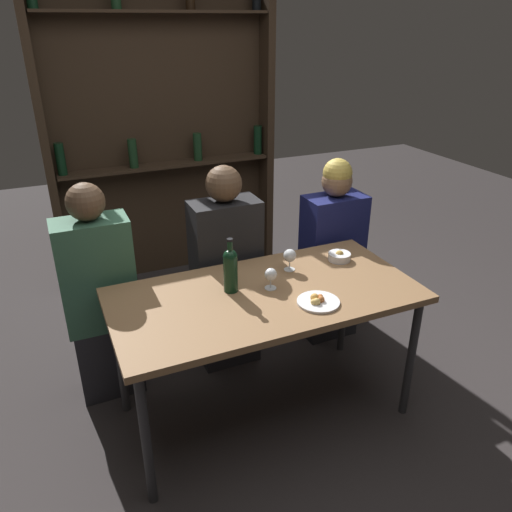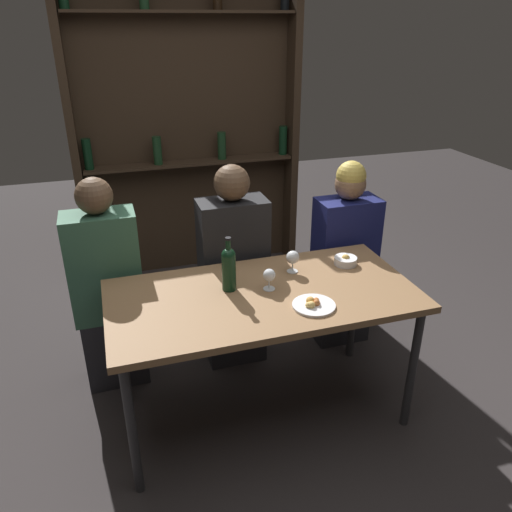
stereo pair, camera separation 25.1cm
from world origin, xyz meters
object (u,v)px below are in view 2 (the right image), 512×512
object	(u,v)px
wine_glass_0	(293,258)
seated_person_left	(108,292)
food_plate_0	(313,305)
wine_bottle	(229,267)
seated_person_center	(234,274)
snack_bowl	(346,261)
seated_person_right	(344,259)
wine_glass_1	(269,276)

from	to	relation	value
wine_glass_0	seated_person_left	world-z (taller)	seated_person_left
food_plate_0	wine_bottle	bearing A→B (deg)	140.02
wine_glass_0	wine_bottle	bearing A→B (deg)	-166.99
seated_person_left	seated_person_center	world-z (taller)	seated_person_center
snack_bowl	seated_person_right	bearing A→B (deg)	62.55
food_plate_0	snack_bowl	xyz separation A→B (m)	(0.35, 0.36, 0.01)
food_plate_0	seated_person_center	size ratio (longest dim) A/B	0.16
wine_glass_0	snack_bowl	world-z (taller)	wine_glass_0
wine_glass_1	snack_bowl	size ratio (longest dim) A/B	0.89
wine_bottle	seated_person_right	size ratio (longest dim) A/B	0.23
wine_glass_0	seated_person_left	size ratio (longest dim) A/B	0.10
wine_bottle	seated_person_right	distance (m)	1.03
snack_bowl	seated_person_center	distance (m)	0.68
food_plate_0	wine_glass_0	bearing A→B (deg)	84.26
wine_glass_1	snack_bowl	world-z (taller)	wine_glass_1
wine_glass_0	seated_person_center	size ratio (longest dim) A/B	0.09
food_plate_0	seated_person_left	size ratio (longest dim) A/B	0.16
wine_bottle	food_plate_0	distance (m)	0.45
wine_glass_1	food_plate_0	world-z (taller)	wine_glass_1
wine_bottle	seated_person_center	xyz separation A→B (m)	(0.14, 0.45, -0.29)
wine_bottle	seated_person_right	bearing A→B (deg)	27.32
food_plate_0	seated_person_center	bearing A→B (deg)	104.74
wine_glass_0	snack_bowl	distance (m)	0.32
food_plate_0	snack_bowl	distance (m)	0.50
wine_glass_1	seated_person_left	size ratio (longest dim) A/B	0.09
seated_person_right	seated_person_left	bearing A→B (deg)	180.00
wine_bottle	wine_glass_0	size ratio (longest dim) A/B	2.34
snack_bowl	seated_person_right	world-z (taller)	seated_person_right
wine_glass_0	snack_bowl	xyz separation A→B (m)	(0.31, -0.01, -0.06)
food_plate_0	seated_person_center	world-z (taller)	seated_person_center
wine_glass_0	seated_person_left	bearing A→B (deg)	159.13
seated_person_center	wine_glass_0	bearing A→B (deg)	-57.93
snack_bowl	wine_bottle	bearing A→B (deg)	-173.32
wine_glass_0	seated_person_right	xyz separation A→B (m)	(0.51, 0.37, -0.25)
snack_bowl	seated_person_right	xyz separation A→B (m)	(0.19, 0.37, -0.19)
wine_bottle	seated_person_right	xyz separation A→B (m)	(0.88, 0.45, -0.29)
wine_bottle	wine_glass_1	size ratio (longest dim) A/B	2.54
wine_glass_0	seated_person_right	distance (m)	0.67
wine_glass_0	food_plate_0	xyz separation A→B (m)	(-0.04, -0.37, -0.07)
wine_glass_1	seated_person_center	size ratio (longest dim) A/B	0.09
seated_person_center	wine_bottle	bearing A→B (deg)	-107.40
wine_bottle	wine_glass_0	world-z (taller)	wine_bottle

